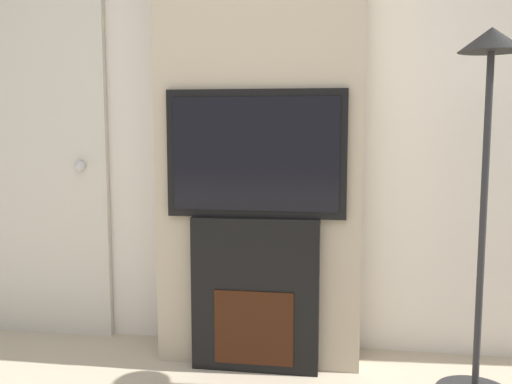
% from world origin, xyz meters
% --- Properties ---
extents(wall_back, '(6.00, 0.06, 2.70)m').
position_xyz_m(wall_back, '(0.00, 2.03, 1.35)').
color(wall_back, silver).
rests_on(wall_back, ground_plane).
extents(chimney_breast, '(1.01, 0.32, 2.70)m').
position_xyz_m(chimney_breast, '(0.00, 1.84, 1.35)').
color(chimney_breast, tan).
rests_on(chimney_breast, ground_plane).
extents(fireplace, '(0.62, 0.15, 0.76)m').
position_xyz_m(fireplace, '(0.00, 1.68, 0.38)').
color(fireplace, black).
rests_on(fireplace, ground_plane).
extents(television, '(0.86, 0.07, 0.61)m').
position_xyz_m(television, '(0.00, 1.68, 1.06)').
color(television, black).
rests_on(television, fireplace).
extents(floor_lamp, '(0.34, 0.34, 1.60)m').
position_xyz_m(floor_lamp, '(1.01, 1.52, 1.08)').
color(floor_lamp, '#262628').
rests_on(floor_lamp, ground_plane).
extents(entry_door, '(0.95, 0.09, 2.02)m').
position_xyz_m(entry_door, '(-1.35, 1.97, 1.01)').
color(entry_door, beige).
rests_on(entry_door, ground_plane).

